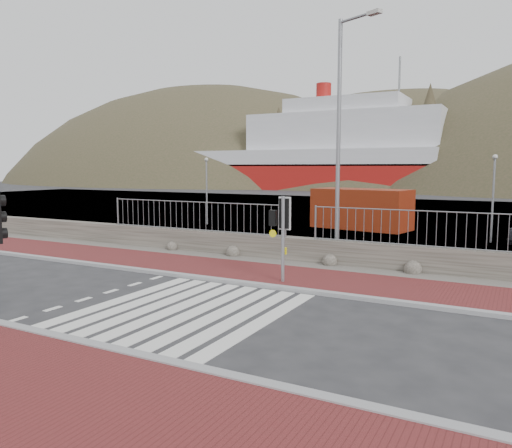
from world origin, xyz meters
The scene contains 16 objects.
ground centered at (0.00, 0.00, 0.00)m, with size 220.00×220.00×0.00m, color #28282B.
sidewalk_near centered at (0.00, -5.00, 0.04)m, with size 40.00×4.00×0.08m, color maroon.
sidewalk_far centered at (0.00, 4.50, 0.04)m, with size 40.00×3.00×0.08m, color maroon.
kerb_near centered at (0.00, -3.00, 0.05)m, with size 40.00×0.25×0.12m, color gray.
kerb_far centered at (0.00, 3.00, 0.05)m, with size 40.00×0.25×0.12m, color gray.
zebra_crossing centered at (0.00, 0.00, 0.01)m, with size 4.62×5.60×0.01m.
gravel_strip centered at (0.00, 6.50, 0.03)m, with size 40.00×1.50×0.06m, color #59544C.
stone_wall centered at (0.00, 7.30, 0.45)m, with size 40.00×0.60×0.90m, color #4C473E.
railing centered at (0.00, 7.15, 1.82)m, with size 18.07×0.07×1.22m.
quay centered at (0.00, 27.90, 0.00)m, with size 120.00×40.00×0.50m, color #4C4C4F.
water centered at (0.00, 62.90, 0.00)m, with size 220.00×50.00×0.05m, color #3F4C54.
ferry centered at (-24.65, 67.90, 5.36)m, with size 50.00×16.00×20.00m.
hills_backdrop centered at (6.74, 87.90, -23.05)m, with size 254.00×90.00×100.00m.
traffic_signal_far centered at (0.88, 3.67, 1.93)m, with size 0.64×0.25×2.67m.
streetlight centered at (1.23, 8.04, 4.97)m, with size 1.76×0.94×8.83m.
shipping_container centered at (-0.97, 18.35, 1.14)m, with size 5.49×2.29×2.29m, color maroon.
Camera 1 is at (7.21, -9.80, 3.52)m, focal length 35.00 mm.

